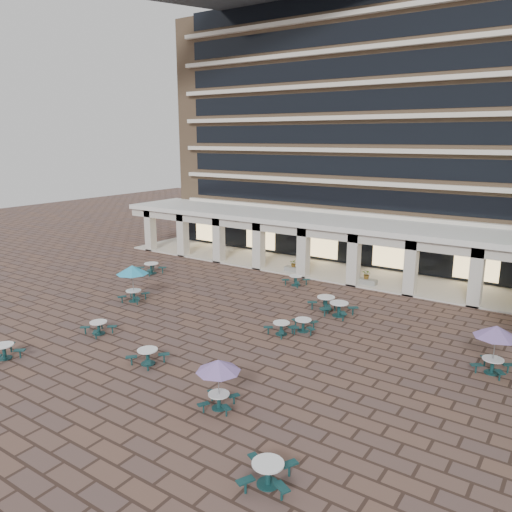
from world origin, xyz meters
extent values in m
plane|color=brown|center=(0.00, 0.00, 0.00)|extent=(120.00, 120.00, 0.00)
cube|color=#906F51|center=(0.00, 25.50, 11.00)|extent=(40.00, 15.00, 22.00)
cube|color=beige|center=(0.00, 17.75, 4.50)|extent=(36.80, 0.50, 0.35)
cube|color=black|center=(0.00, 17.98, 5.80)|extent=(35.20, 0.05, 1.60)
cube|color=beige|center=(0.00, 17.75, 7.10)|extent=(36.80, 0.50, 0.35)
cube|color=black|center=(0.00, 17.98, 8.40)|extent=(35.20, 0.05, 1.60)
cube|color=beige|center=(0.00, 17.75, 9.70)|extent=(36.80, 0.50, 0.35)
cube|color=black|center=(0.00, 17.98, 11.00)|extent=(35.20, 0.05, 1.60)
cube|color=beige|center=(0.00, 17.75, 12.30)|extent=(36.80, 0.50, 0.35)
cube|color=black|center=(0.00, 17.98, 13.60)|extent=(35.20, 0.05, 1.60)
cube|color=beige|center=(0.00, 17.75, 14.90)|extent=(36.80, 0.50, 0.35)
cube|color=black|center=(0.00, 17.98, 16.20)|extent=(35.20, 0.05, 1.60)
cube|color=beige|center=(0.00, 17.75, 17.50)|extent=(36.80, 0.50, 0.35)
cube|color=black|center=(0.00, 17.98, 18.80)|extent=(35.20, 0.05, 1.60)
cube|color=beige|center=(0.00, 17.75, 20.10)|extent=(36.80, 0.50, 0.35)
cube|color=white|center=(0.00, 15.00, 4.20)|extent=(42.00, 6.60, 0.40)
cube|color=beige|center=(0.00, 12.15, 3.75)|extent=(42.00, 0.30, 0.90)
cube|color=black|center=(0.00, 17.70, 1.80)|extent=(38.00, 0.15, 3.20)
cube|color=beige|center=(0.00, 15.00, 0.06)|extent=(42.00, 6.00, 0.12)
cube|color=beige|center=(-19.00, 12.40, 2.00)|extent=(0.80, 0.80, 4.00)
cube|color=beige|center=(-14.78, 12.40, 2.00)|extent=(0.80, 0.80, 4.00)
cube|color=beige|center=(-10.56, 12.40, 2.00)|extent=(0.80, 0.80, 4.00)
cube|color=beige|center=(-6.33, 12.40, 2.00)|extent=(0.80, 0.80, 4.00)
cube|color=beige|center=(-2.11, 12.40, 2.00)|extent=(0.80, 0.80, 4.00)
cube|color=beige|center=(2.11, 12.40, 2.00)|extent=(0.80, 0.80, 4.00)
cube|color=beige|center=(6.33, 12.40, 2.00)|extent=(0.80, 0.80, 4.00)
cube|color=beige|center=(10.56, 12.40, 2.00)|extent=(0.80, 0.80, 4.00)
cube|color=#FFD88C|center=(-16.00, 17.55, 1.60)|extent=(3.20, 0.08, 2.40)
cube|color=#FFD88C|center=(-9.60, 17.55, 1.60)|extent=(3.20, 0.08, 2.40)
cube|color=#FFD88C|center=(-3.20, 17.55, 1.60)|extent=(3.20, 0.08, 2.40)
cube|color=#FFD88C|center=(3.20, 17.55, 1.60)|extent=(3.20, 0.08, 2.40)
cube|color=#FFD88C|center=(9.60, 17.55, 1.60)|extent=(3.20, 0.08, 2.40)
cylinder|color=#164143|center=(-5.79, -4.43, 0.02)|extent=(0.66, 0.66, 0.04)
cylinder|color=#164143|center=(-5.79, -4.43, 0.31)|extent=(0.17, 0.17, 0.63)
cylinder|color=white|center=(-5.79, -4.43, 0.69)|extent=(0.95, 0.95, 0.05)
cube|color=#164143|center=(-5.22, -3.96, 0.42)|extent=(0.57, 0.54, 0.05)
cylinder|color=#164143|center=(-5.22, -3.96, 0.20)|extent=(0.08, 0.08, 0.40)
cube|color=#164143|center=(-6.26, -3.85, 0.42)|extent=(0.54, 0.57, 0.05)
cylinder|color=#164143|center=(-6.26, -3.85, 0.20)|extent=(0.08, 0.08, 0.40)
cube|color=#164143|center=(-6.37, -4.89, 0.42)|extent=(0.57, 0.54, 0.05)
cylinder|color=#164143|center=(-6.37, -4.89, 0.20)|extent=(0.08, 0.08, 0.40)
cube|color=#164143|center=(-5.32, -5.00, 0.42)|extent=(0.54, 0.57, 0.05)
cylinder|color=#164143|center=(-5.32, -5.00, 0.20)|extent=(0.08, 0.08, 0.40)
cylinder|color=#164143|center=(-7.05, -9.17, 0.02)|extent=(0.68, 0.68, 0.04)
cylinder|color=#164143|center=(-7.05, -9.17, 0.32)|extent=(0.17, 0.17, 0.64)
cylinder|color=white|center=(-7.05, -9.17, 0.71)|extent=(0.97, 0.97, 0.05)
cube|color=#164143|center=(-6.44, -8.71, 0.43)|extent=(0.59, 0.54, 0.05)
cylinder|color=#164143|center=(-6.44, -8.71, 0.20)|extent=(0.08, 0.08, 0.41)
cube|color=#164143|center=(-7.51, -8.56, 0.43)|extent=(0.54, 0.59, 0.05)
cylinder|color=#164143|center=(-7.51, -8.56, 0.20)|extent=(0.08, 0.08, 0.41)
cylinder|color=#164143|center=(8.82, -9.57, 0.02)|extent=(0.72, 0.72, 0.04)
cylinder|color=#164143|center=(8.82, -9.57, 0.34)|extent=(0.19, 0.19, 0.68)
cylinder|color=white|center=(8.82, -9.57, 0.76)|extent=(1.03, 1.03, 0.05)
cube|color=#164143|center=(9.17, -8.84, 0.46)|extent=(0.51, 0.64, 0.05)
cylinder|color=#164143|center=(9.17, -8.84, 0.22)|extent=(0.08, 0.08, 0.43)
cube|color=#164143|center=(8.09, -9.22, 0.46)|extent=(0.64, 0.51, 0.05)
cylinder|color=#164143|center=(8.09, -9.22, 0.22)|extent=(0.08, 0.08, 0.43)
cube|color=#164143|center=(8.47, -10.30, 0.46)|extent=(0.51, 0.64, 0.05)
cylinder|color=#164143|center=(8.47, -10.30, 0.22)|extent=(0.08, 0.08, 0.43)
cube|color=#164143|center=(9.55, -9.92, 0.46)|extent=(0.64, 0.51, 0.05)
cylinder|color=#164143|center=(9.55, -9.92, 0.22)|extent=(0.08, 0.08, 0.43)
cylinder|color=#164143|center=(-8.52, 0.64, 0.02)|extent=(0.71, 0.71, 0.04)
cylinder|color=#164143|center=(-8.52, 0.64, 0.34)|extent=(0.18, 0.18, 0.67)
cylinder|color=white|center=(-8.52, 0.64, 0.74)|extent=(1.02, 1.02, 0.05)
cube|color=#164143|center=(-8.15, 1.34, 0.45)|extent=(0.51, 0.63, 0.05)
cylinder|color=#164143|center=(-8.15, 1.34, 0.21)|extent=(0.08, 0.08, 0.43)
cube|color=#164143|center=(-9.22, 1.00, 0.45)|extent=(0.63, 0.51, 0.05)
cylinder|color=#164143|center=(-9.22, 1.00, 0.21)|extent=(0.08, 0.08, 0.43)
cube|color=#164143|center=(-8.88, -0.07, 0.45)|extent=(0.51, 0.63, 0.05)
cylinder|color=#164143|center=(-8.88, -0.07, 0.21)|extent=(0.08, 0.08, 0.43)
cube|color=#164143|center=(-7.81, 0.27, 0.45)|extent=(0.63, 0.51, 0.05)
cylinder|color=#164143|center=(-7.81, 0.27, 0.21)|extent=(0.08, 0.08, 0.43)
cylinder|color=gray|center=(-8.52, 0.64, 1.22)|extent=(0.05, 0.05, 2.44)
cone|color=#2A9DCD|center=(-8.52, 0.64, 2.19)|extent=(2.14, 2.14, 0.56)
cylinder|color=#164143|center=(-0.71, -5.57, 0.02)|extent=(0.69, 0.69, 0.04)
cylinder|color=#164143|center=(-0.71, -5.57, 0.33)|extent=(0.18, 0.18, 0.65)
cylinder|color=white|center=(-0.71, -5.57, 0.72)|extent=(0.99, 0.99, 0.05)
cube|color=#164143|center=(-0.17, -5.02, 0.43)|extent=(0.58, 0.58, 0.05)
cylinder|color=#164143|center=(-0.17, -5.02, 0.21)|extent=(0.08, 0.08, 0.41)
cube|color=#164143|center=(-1.26, -5.04, 0.43)|extent=(0.58, 0.58, 0.05)
cylinder|color=#164143|center=(-1.26, -5.04, 0.21)|extent=(0.08, 0.08, 0.41)
cube|color=#164143|center=(-1.25, -6.13, 0.43)|extent=(0.58, 0.58, 0.05)
cylinder|color=#164143|center=(-1.25, -6.13, 0.21)|extent=(0.08, 0.08, 0.41)
cube|color=#164143|center=(-0.16, -6.11, 0.43)|extent=(0.58, 0.58, 0.05)
cylinder|color=#164143|center=(-0.16, -6.11, 0.21)|extent=(0.08, 0.08, 0.41)
cylinder|color=#164143|center=(4.69, -6.85, 0.02)|extent=(0.61, 0.61, 0.03)
cylinder|color=#164143|center=(4.69, -6.85, 0.29)|extent=(0.16, 0.16, 0.58)
cylinder|color=white|center=(4.69, -6.85, 0.64)|extent=(0.87, 0.87, 0.04)
cube|color=#164143|center=(5.00, -6.24, 0.38)|extent=(0.43, 0.54, 0.04)
cylinder|color=#164143|center=(5.00, -6.24, 0.18)|extent=(0.07, 0.07, 0.37)
cube|color=#164143|center=(4.09, -6.55, 0.38)|extent=(0.54, 0.43, 0.04)
cylinder|color=#164143|center=(4.09, -6.55, 0.18)|extent=(0.07, 0.07, 0.37)
cube|color=#164143|center=(4.39, -7.46, 0.38)|extent=(0.43, 0.54, 0.04)
cylinder|color=#164143|center=(4.39, -7.46, 0.18)|extent=(0.07, 0.07, 0.37)
cube|color=#164143|center=(5.30, -7.15, 0.38)|extent=(0.54, 0.43, 0.04)
cylinder|color=#164143|center=(5.30, -7.15, 0.18)|extent=(0.07, 0.07, 0.37)
cylinder|color=gray|center=(4.69, -6.85, 1.05)|extent=(0.04, 0.04, 2.09)
cone|color=#8364AC|center=(4.69, -6.85, 1.87)|extent=(1.83, 1.83, 0.48)
cylinder|color=#164143|center=(3.47, 2.35, 0.02)|extent=(0.66, 0.66, 0.04)
cylinder|color=#164143|center=(3.47, 2.35, 0.31)|extent=(0.17, 0.17, 0.62)
cylinder|color=white|center=(3.47, 2.35, 0.69)|extent=(0.94, 0.94, 0.05)
cube|color=#164143|center=(3.79, 3.01, 0.42)|extent=(0.46, 0.58, 0.05)
cylinder|color=#164143|center=(3.79, 3.01, 0.20)|extent=(0.08, 0.08, 0.40)
cube|color=#164143|center=(2.81, 2.67, 0.42)|extent=(0.58, 0.46, 0.05)
cylinder|color=#164143|center=(2.81, 2.67, 0.20)|extent=(0.08, 0.08, 0.40)
cube|color=#164143|center=(3.15, 1.69, 0.42)|extent=(0.46, 0.58, 0.05)
cylinder|color=#164143|center=(3.15, 1.69, 0.20)|extent=(0.08, 0.08, 0.40)
cube|color=#164143|center=(4.14, 2.03, 0.42)|extent=(0.58, 0.46, 0.05)
cylinder|color=#164143|center=(4.14, 2.03, 0.20)|extent=(0.08, 0.08, 0.40)
cylinder|color=#164143|center=(-12.69, 6.31, 0.02)|extent=(0.80, 0.80, 0.05)
cylinder|color=#164143|center=(-12.69, 6.31, 0.38)|extent=(0.21, 0.21, 0.75)
cylinder|color=white|center=(-12.69, 6.31, 0.83)|extent=(1.14, 1.14, 0.06)
cube|color=#164143|center=(-11.96, 6.81, 0.50)|extent=(0.70, 0.62, 0.06)
cylinder|color=#164143|center=(-11.96, 6.81, 0.24)|extent=(0.09, 0.09, 0.48)
cube|color=#164143|center=(-13.19, 7.04, 0.50)|extent=(0.62, 0.70, 0.06)
cylinder|color=#164143|center=(-13.19, 7.04, 0.24)|extent=(0.09, 0.09, 0.48)
cube|color=#164143|center=(-13.42, 5.80, 0.50)|extent=(0.70, 0.62, 0.06)
cylinder|color=#164143|center=(-13.42, 5.80, 0.24)|extent=(0.09, 0.09, 0.48)
cube|color=#164143|center=(-12.18, 5.58, 0.50)|extent=(0.62, 0.70, 0.06)
cylinder|color=#164143|center=(-12.18, 5.58, 0.24)|extent=(0.09, 0.09, 0.48)
cylinder|color=#164143|center=(2.87, 6.43, 0.02)|extent=(0.78, 0.78, 0.04)
cylinder|color=#164143|center=(2.87, 6.43, 0.37)|extent=(0.20, 0.20, 0.74)
cylinder|color=white|center=(2.87, 6.43, 0.82)|extent=(1.12, 1.12, 0.06)
cube|color=#164143|center=(3.59, 6.92, 0.49)|extent=(0.69, 0.61, 0.06)
cylinder|color=#164143|center=(3.59, 6.92, 0.24)|extent=(0.09, 0.09, 0.47)
cube|color=#164143|center=(2.37, 7.15, 0.49)|extent=(0.61, 0.69, 0.06)
cylinder|color=#164143|center=(2.37, 7.15, 0.24)|extent=(0.09, 0.09, 0.47)
cube|color=#164143|center=(2.15, 5.93, 0.49)|extent=(0.69, 0.61, 0.06)
cylinder|color=#164143|center=(2.15, 5.93, 0.24)|extent=(0.09, 0.09, 0.47)
cube|color=#164143|center=(3.36, 5.71, 0.49)|extent=(0.61, 0.69, 0.06)
cylinder|color=#164143|center=(3.36, 5.71, 0.24)|extent=(0.09, 0.09, 0.47)
cylinder|color=#164143|center=(2.69, 1.27, 0.02)|extent=(0.66, 0.66, 0.04)
cylinder|color=#164143|center=(2.69, 1.27, 0.31)|extent=(0.17, 0.17, 0.62)
cylinder|color=white|center=(2.69, 1.27, 0.68)|extent=(0.94, 0.94, 0.05)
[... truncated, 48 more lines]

